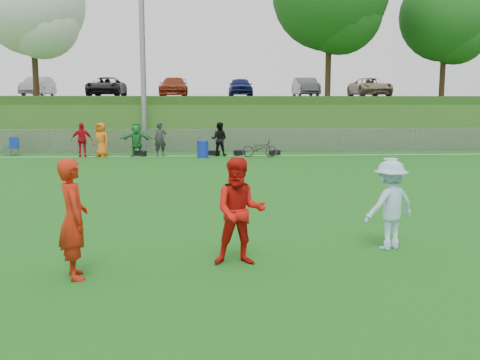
{
  "coord_description": "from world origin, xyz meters",
  "views": [
    {
      "loc": [
        0.36,
        -8.95,
        2.72
      ],
      "look_at": [
        0.96,
        0.5,
        1.33
      ],
      "focal_mm": 40.0,
      "sensor_mm": 36.0,
      "label": 1
    }
  ],
  "objects": [
    {
      "name": "parking_lot",
      "position": [
        0.0,
        33.0,
        3.05
      ],
      "size": [
        120.0,
        12.0,
        0.1
      ],
      "primitive_type": "cube",
      "color": "black",
      "rests_on": "berm"
    },
    {
      "name": "recycling_bin",
      "position": [
        0.2,
        17.2,
        0.41
      ],
      "size": [
        0.63,
        0.63,
        0.82
      ],
      "primitive_type": "cylinder",
      "rotation": [
        0.0,
        0.0,
        -0.16
      ],
      "color": "#0F28A9",
      "rests_on": "ground"
    },
    {
      "name": "sideline_far",
      "position": [
        0.0,
        18.0,
        0.01
      ],
      "size": [
        60.0,
        0.1,
        0.01
      ],
      "primitive_type": "cube",
      "color": "white",
      "rests_on": "ground"
    },
    {
      "name": "fence",
      "position": [
        0.0,
        20.0,
        0.65
      ],
      "size": [
        58.0,
        0.06,
        1.3
      ],
      "color": "gray",
      "rests_on": "ground"
    },
    {
      "name": "bicycle",
      "position": [
        3.0,
        17.2,
        0.45
      ],
      "size": [
        1.8,
        0.88,
        0.91
      ],
      "primitive_type": "imported",
      "rotation": [
        0.0,
        0.0,
        1.4
      ],
      "color": "#2B2B2D",
      "rests_on": "ground"
    },
    {
      "name": "player_red_left",
      "position": [
        -1.69,
        -0.77,
        0.93
      ],
      "size": [
        0.67,
        0.8,
        1.87
      ],
      "primitive_type": "imported",
      "rotation": [
        0.0,
        0.0,
        1.96
      ],
      "color": "#B81E0C",
      "rests_on": "ground"
    },
    {
      "name": "frisbee",
      "position": [
        4.31,
        2.19,
        1.5
      ],
      "size": [
        0.29,
        0.29,
        0.03
      ],
      "color": "white",
      "rests_on": "ground"
    },
    {
      "name": "ground",
      "position": [
        0.0,
        0.0,
        0.0
      ],
      "size": [
        120.0,
        120.0,
        0.0
      ],
      "primitive_type": "plane",
      "color": "#195712",
      "rests_on": "ground"
    },
    {
      "name": "player_blue",
      "position": [
        3.74,
        0.54,
        0.83
      ],
      "size": [
        1.23,
        0.98,
        1.66
      ],
      "primitive_type": "imported",
      "rotation": [
        0.0,
        0.0,
        3.54
      ],
      "color": "#ACCCEF",
      "rests_on": "ground"
    },
    {
      "name": "tree_white_flowering",
      "position": [
        -9.84,
        24.92,
        8.32
      ],
      "size": [
        6.3,
        6.3,
        8.78
      ],
      "color": "black",
      "rests_on": "berm"
    },
    {
      "name": "car_row",
      "position": [
        -1.17,
        32.0,
        3.82
      ],
      "size": [
        32.04,
        5.18,
        1.44
      ],
      "color": "white",
      "rests_on": "parking_lot"
    },
    {
      "name": "player_red_center",
      "position": [
        0.91,
        -0.24,
        0.9
      ],
      "size": [
        0.89,
        0.69,
        1.81
      ],
      "primitive_type": "imported",
      "rotation": [
        0.0,
        0.0,
        -0.01
      ],
      "color": "red",
      "rests_on": "ground"
    },
    {
      "name": "camp_chair",
      "position": [
        -9.48,
        18.82,
        0.27
      ],
      "size": [
        0.6,
        0.61,
        0.93
      ],
      "rotation": [
        0.0,
        0.0,
        -0.17
      ],
      "color": "navy",
      "rests_on": "ground"
    },
    {
      "name": "tree_green_far",
      "position": [
        16.16,
        25.92,
        7.96
      ],
      "size": [
        5.88,
        5.88,
        8.19
      ],
      "color": "black",
      "rests_on": "berm"
    },
    {
      "name": "light_pole",
      "position": [
        -3.0,
        20.8,
        6.71
      ],
      "size": [
        1.2,
        0.4,
        12.15
      ],
      "color": "gray",
      "rests_on": "ground"
    },
    {
      "name": "berm",
      "position": [
        0.0,
        31.0,
        1.5
      ],
      "size": [
        120.0,
        18.0,
        3.0
      ],
      "primitive_type": "cube",
      "color": "#285116",
      "rests_on": "ground"
    },
    {
      "name": "gear_bags",
      "position": [
        0.95,
        18.1,
        0.13
      ],
      "size": [
        7.37,
        0.43,
        0.26
      ],
      "color": "black",
      "rests_on": "ground"
    },
    {
      "name": "spectator_row",
      "position": [
        -2.85,
        18.0,
        0.85
      ],
      "size": [
        7.83,
        0.85,
        1.69
      ],
      "color": "red",
      "rests_on": "ground"
    }
  ]
}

